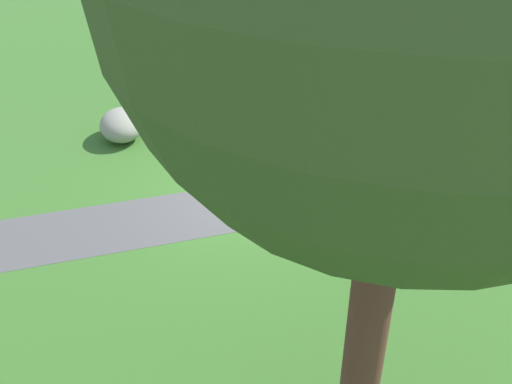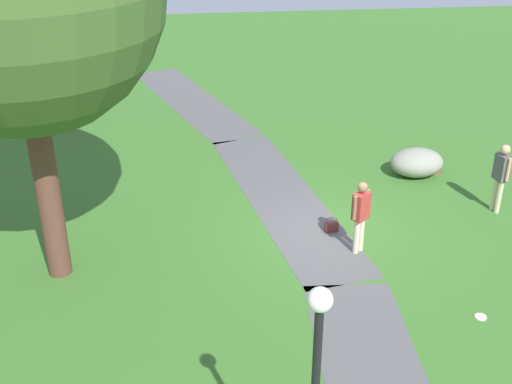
# 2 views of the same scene
# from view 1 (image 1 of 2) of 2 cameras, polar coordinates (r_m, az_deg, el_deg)

# --- Properties ---
(ground_plane) EXTENTS (48.00, 48.00, 0.00)m
(ground_plane) POSITION_cam_1_polar(r_m,az_deg,el_deg) (12.39, -1.10, -0.31)
(ground_plane) COLOR #386926
(footpath_segment_mid) EXTENTS (8.19, 3.20, 0.01)m
(footpath_segment_mid) POSITION_cam_1_polar(r_m,az_deg,el_deg) (11.77, -10.14, -2.74)
(footpath_segment_mid) COLOR #525352
(footpath_segment_mid) RESTS_ON ground
(lawn_boulder) EXTENTS (1.15, 1.48, 0.76)m
(lawn_boulder) POSITION_cam_1_polar(r_m,az_deg,el_deg) (15.00, -13.09, 6.48)
(lawn_boulder) COLOR gray
(lawn_boulder) RESTS_ON ground
(woman_with_handbag) EXTENTS (0.41, 0.43, 1.70)m
(woman_with_handbag) POSITION_cam_1_polar(r_m,az_deg,el_deg) (12.45, 2.25, 5.03)
(woman_with_handbag) COLOR beige
(woman_with_handbag) RESTS_ON ground
(man_near_boulder) EXTENTS (0.51, 0.29, 1.69)m
(man_near_boulder) POSITION_cam_1_polar(r_m,az_deg,el_deg) (16.65, 6.33, 11.89)
(man_near_boulder) COLOR beige
(man_near_boulder) RESTS_ON ground
(passerby_on_path) EXTENTS (0.51, 0.32, 1.76)m
(passerby_on_path) POSITION_cam_1_polar(r_m,az_deg,el_deg) (15.81, -5.00, 11.05)
(passerby_on_path) COLOR beige
(passerby_on_path) RESTS_ON ground
(handbag_on_grass) EXTENTS (0.32, 0.34, 0.31)m
(handbag_on_grass) POSITION_cam_1_polar(r_m,az_deg,el_deg) (12.42, -1.68, 0.53)
(handbag_on_grass) COLOR maroon
(handbag_on_grass) RESTS_ON ground
(backpack_by_boulder) EXTENTS (0.28, 0.26, 0.40)m
(backpack_by_boulder) POSITION_cam_1_polar(r_m,az_deg,el_deg) (15.63, -13.04, 6.78)
(backpack_by_boulder) COLOR brown
(backpack_by_boulder) RESTS_ON ground
(spare_backpack_on_lawn) EXTENTS (0.27, 0.29, 0.40)m
(spare_backpack_on_lawn) POSITION_cam_1_polar(r_m,az_deg,el_deg) (17.23, 13.68, 9.06)
(spare_backpack_on_lawn) COLOR gray
(spare_backpack_on_lawn) RESTS_ON ground
(frisbee_on_grass) EXTENTS (0.23, 0.23, 0.02)m
(frisbee_on_grass) POSITION_cam_1_polar(r_m,az_deg,el_deg) (14.94, 10.98, 5.05)
(frisbee_on_grass) COLOR white
(frisbee_on_grass) RESTS_ON ground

